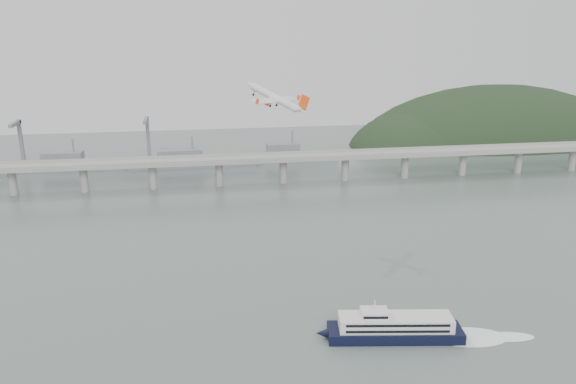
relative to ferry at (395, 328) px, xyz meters
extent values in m
plane|color=#576561|center=(-28.53, 33.22, -4.48)|extent=(900.00, 900.00, 0.00)
cube|color=gray|center=(-28.53, 233.22, 15.52)|extent=(800.00, 22.00, 2.20)
cube|color=gray|center=(-28.53, 222.72, 17.52)|extent=(800.00, 0.60, 1.80)
cube|color=gray|center=(-28.53, 243.72, 17.52)|extent=(800.00, 0.60, 1.80)
cylinder|color=gray|center=(-208.53, 233.22, 5.02)|extent=(6.00, 6.00, 21.00)
cylinder|color=gray|center=(-158.53, 233.22, 5.02)|extent=(6.00, 6.00, 21.00)
cylinder|color=gray|center=(-108.53, 233.22, 5.02)|extent=(6.00, 6.00, 21.00)
cylinder|color=gray|center=(-58.53, 233.22, 5.02)|extent=(6.00, 6.00, 21.00)
cylinder|color=gray|center=(-8.53, 233.22, 5.02)|extent=(6.00, 6.00, 21.00)
cylinder|color=gray|center=(41.47, 233.22, 5.02)|extent=(6.00, 6.00, 21.00)
cylinder|color=gray|center=(91.47, 233.22, 5.02)|extent=(6.00, 6.00, 21.00)
cylinder|color=gray|center=(141.47, 233.22, 5.02)|extent=(6.00, 6.00, 21.00)
cylinder|color=gray|center=(191.47, 233.22, 5.02)|extent=(6.00, 6.00, 21.00)
cylinder|color=gray|center=(241.47, 233.22, 5.02)|extent=(6.00, 6.00, 21.00)
ellipsoid|color=black|center=(241.47, 363.22, -22.48)|extent=(320.00, 150.00, 156.00)
ellipsoid|color=black|center=(146.47, 353.22, -16.48)|extent=(140.00, 110.00, 96.00)
ellipsoid|color=black|center=(331.47, 373.22, -29.48)|extent=(220.00, 140.00, 120.00)
cube|color=slate|center=(-178.53, 303.22, -0.48)|extent=(95.67, 20.15, 8.00)
cube|color=slate|center=(-188.03, 303.22, 7.52)|extent=(33.90, 15.02, 8.00)
cylinder|color=slate|center=(-178.53, 303.22, 15.52)|extent=(1.60, 1.60, 14.00)
cube|color=slate|center=(-78.53, 298.22, -0.48)|extent=(110.55, 21.43, 8.00)
cube|color=slate|center=(-89.53, 298.22, 7.52)|extent=(39.01, 16.73, 8.00)
cylinder|color=slate|center=(-78.53, 298.22, 15.52)|extent=(1.60, 1.60, 14.00)
cube|color=slate|center=(11.47, 308.22, -0.48)|extent=(85.00, 13.60, 8.00)
cube|color=slate|center=(2.97, 308.22, 7.52)|extent=(29.75, 11.90, 8.00)
cylinder|color=slate|center=(11.47, 308.22, 15.52)|extent=(1.60, 1.60, 14.00)
cube|color=slate|center=(-228.53, 333.22, 15.52)|extent=(3.00, 3.00, 40.00)
cube|color=slate|center=(-228.53, 323.22, 33.52)|extent=(3.00, 28.00, 3.00)
cube|color=slate|center=(-118.53, 333.22, 15.52)|extent=(3.00, 3.00, 40.00)
cube|color=slate|center=(-118.53, 323.22, 33.52)|extent=(3.00, 28.00, 3.00)
cube|color=black|center=(0.00, 0.00, -2.36)|extent=(54.46, 20.62, 4.25)
cone|color=black|center=(-28.37, 4.33, -2.36)|extent=(5.89, 5.00, 4.25)
cube|color=silver|center=(0.00, 0.00, 2.43)|extent=(45.73, 17.23, 5.31)
cube|color=black|center=(-0.81, -5.31, 3.81)|extent=(39.95, 6.25, 1.06)
cube|color=black|center=(-0.81, -5.31, 1.26)|extent=(39.95, 6.25, 1.06)
cube|color=black|center=(0.81, 5.31, 3.81)|extent=(39.95, 6.25, 1.06)
cube|color=black|center=(0.81, 5.31, 1.26)|extent=(39.95, 6.25, 1.06)
cube|color=silver|center=(-8.40, 1.28, 6.46)|extent=(11.63, 8.96, 2.76)
cube|color=black|center=(-8.97, -2.45, 6.46)|extent=(9.48, 1.57, 1.06)
cylinder|color=silver|center=(-8.40, 1.28, 9.87)|extent=(0.61, 0.61, 4.25)
ellipsoid|color=white|center=(29.42, -4.48, -4.43)|extent=(32.57, 19.74, 0.21)
ellipsoid|color=white|center=(44.13, -6.73, -4.43)|extent=(23.85, 11.02, 0.21)
cylinder|color=white|center=(-33.48, 102.78, 78.96)|extent=(22.99, 24.81, 13.80)
cone|color=white|center=(-45.10, 114.31, 84.71)|extent=(6.54, 6.58, 5.19)
cone|color=white|center=(-21.35, 90.79, 73.55)|extent=(7.35, 7.21, 5.54)
cube|color=white|center=(-33.05, 102.28, 77.58)|extent=(29.21, 30.26, 3.97)
cube|color=white|center=(-21.87, 91.36, 74.62)|extent=(11.39, 11.74, 2.05)
cube|color=#FB4911|center=(-20.17, 89.94, 77.63)|extent=(5.45, 4.90, 8.28)
cylinder|color=#FB4911|center=(-30.43, 107.95, 76.40)|extent=(5.31, 5.45, 3.90)
cylinder|color=black|center=(-31.95, 109.47, 77.15)|extent=(2.60, 2.45, 2.49)
cube|color=white|center=(-30.13, 107.74, 77.42)|extent=(2.36, 2.25, 2.14)
cylinder|color=#FB4911|center=(-38.67, 99.35, 76.99)|extent=(5.31, 5.45, 3.90)
cylinder|color=black|center=(-40.19, 100.87, 77.74)|extent=(2.60, 2.45, 2.49)
cube|color=white|center=(-38.37, 99.14, 78.01)|extent=(2.36, 2.25, 2.14)
cylinder|color=black|center=(-31.63, 104.69, 75.61)|extent=(1.24, 1.05, 2.60)
cylinder|color=black|center=(-31.95, 104.92, 74.48)|extent=(1.42, 1.34, 1.54)
cylinder|color=black|center=(-35.52, 100.63, 75.88)|extent=(1.24, 1.05, 2.60)
cylinder|color=black|center=(-35.85, 100.86, 74.76)|extent=(1.42, 1.34, 1.54)
cylinder|color=black|center=(-43.02, 112.02, 80.41)|extent=(1.24, 1.05, 2.60)
cylinder|color=black|center=(-43.34, 112.26, 79.29)|extent=(1.42, 1.34, 1.54)
cube|color=#FB4911|center=(-18.50, 113.87, 77.18)|extent=(2.02, 1.82, 3.04)
cube|color=#FB4911|center=(-43.98, 87.29, 79.00)|extent=(2.02, 1.82, 3.04)
camera|label=1|loc=(-73.80, -188.01, 114.88)|focal=35.00mm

